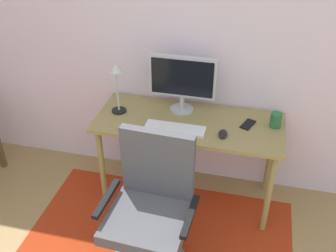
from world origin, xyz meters
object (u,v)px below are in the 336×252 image
at_px(desk, 189,130).
at_px(cell_phone, 248,124).
at_px(monitor, 182,79).
at_px(keyboard, 175,128).
at_px(coffee_cup, 276,120).
at_px(desk_lamp, 117,80).
at_px(office_chair, 151,217).
at_px(computer_mouse, 223,134).

xyz_separation_m(desk, cell_phone, (0.42, 0.05, 0.09)).
distance_m(monitor, cell_phone, 0.58).
height_order(keyboard, coffee_cup, coffee_cup).
relative_size(monitor, keyboard, 1.16).
height_order(monitor, coffee_cup, monitor).
xyz_separation_m(desk, coffee_cup, (0.61, 0.07, 0.14)).
bearing_deg(desk, desk_lamp, 178.93).
bearing_deg(desk_lamp, office_chair, -57.86).
bearing_deg(cell_phone, desk, -152.51).
bearing_deg(keyboard, cell_phone, 19.90).
distance_m(cell_phone, office_chair, 0.97).
bearing_deg(monitor, office_chair, -91.39).
bearing_deg(coffee_cup, keyboard, -163.34).
height_order(monitor, computer_mouse, monitor).
bearing_deg(monitor, keyboard, -88.26).
bearing_deg(monitor, cell_phone, -10.72).
bearing_deg(cell_phone, office_chair, -104.56).
bearing_deg(desk, office_chair, -98.72).
distance_m(computer_mouse, cell_phone, 0.24).
relative_size(coffee_cup, office_chair, 0.11).
height_order(monitor, keyboard, monitor).
bearing_deg(cell_phone, monitor, -169.68).
xyz_separation_m(monitor, computer_mouse, (0.35, -0.28, -0.24)).
relative_size(keyboard, computer_mouse, 4.13).
bearing_deg(keyboard, office_chair, -92.95).
xyz_separation_m(desk, keyboard, (-0.08, -0.13, 0.09)).
distance_m(desk, computer_mouse, 0.31).
distance_m(monitor, keyboard, 0.37).
relative_size(monitor, coffee_cup, 4.58).
bearing_deg(keyboard, desk, 59.90).
height_order(cell_phone, desk_lamp, desk_lamp).
relative_size(monitor, cell_phone, 3.57).
bearing_deg(desk_lamp, keyboard, -17.00).
height_order(keyboard, computer_mouse, computer_mouse).
bearing_deg(office_chair, desk, 84.19).
xyz_separation_m(monitor, office_chair, (-0.02, -0.84, -0.58)).
xyz_separation_m(keyboard, computer_mouse, (0.34, -0.00, 0.01)).
height_order(keyboard, desk_lamp, desk_lamp).
distance_m(computer_mouse, coffee_cup, 0.41).
bearing_deg(coffee_cup, cell_phone, -172.45).
relative_size(monitor, computer_mouse, 4.80).
bearing_deg(monitor, desk_lamp, -163.79).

